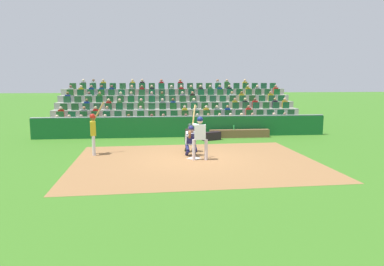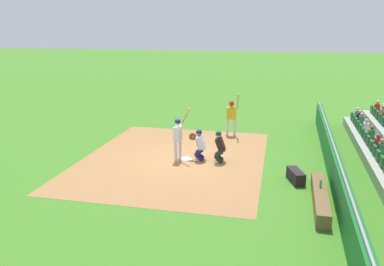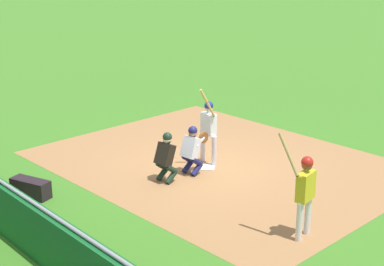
# 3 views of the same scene
# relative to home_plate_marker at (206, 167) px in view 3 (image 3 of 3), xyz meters

# --- Properties ---
(ground_plane) EXTENTS (160.00, 160.00, 0.00)m
(ground_plane) POSITION_rel_home_plate_marker_xyz_m (0.00, 0.00, -0.02)
(ground_plane) COLOR #3D7722
(infield_dirt_patch) EXTENTS (9.60, 7.61, 0.01)m
(infield_dirt_patch) POSITION_rel_home_plate_marker_xyz_m (0.00, 0.50, -0.01)
(infield_dirt_patch) COLOR #9E6E42
(infield_dirt_patch) RESTS_ON ground_plane
(home_plate_marker) EXTENTS (0.62, 0.62, 0.02)m
(home_plate_marker) POSITION_rel_home_plate_marker_xyz_m (0.00, 0.00, 0.00)
(home_plate_marker) COLOR white
(home_plate_marker) RESTS_ON infield_dirt_patch
(batter_at_plate) EXTENTS (0.63, 0.61, 2.18)m
(batter_at_plate) POSITION_rel_home_plate_marker_xyz_m (-0.20, 0.27, 1.07)
(batter_at_plate) COLOR silver
(batter_at_plate) RESTS_ON ground_plane
(catcher_crouching) EXTENTS (0.49, 0.74, 1.31)m
(catcher_crouching) POSITION_rel_home_plate_marker_xyz_m (0.07, -0.56, 0.71)
(catcher_crouching) COLOR navy
(catcher_crouching) RESTS_ON ground_plane
(home_plate_umpire) EXTENTS (0.49, 0.49, 1.30)m
(home_plate_umpire) POSITION_rel_home_plate_marker_xyz_m (0.02, -1.40, 0.69)
(home_plate_umpire) COLOR #1A2D1F
(home_plate_umpire) RESTS_ON ground_plane
(dugout_wall) EXTENTS (16.38, 0.24, 1.19)m
(dugout_wall) POSITION_rel_home_plate_marker_xyz_m (0.00, -5.64, 0.55)
(dugout_wall) COLOR #145B25
(dugout_wall) RESTS_ON ground_plane
(equipment_duffel_bag) EXTENTS (1.06, 0.68, 0.43)m
(equipment_duffel_bag) POSITION_rel_home_plate_marker_xyz_m (-1.42, -4.38, 0.20)
(equipment_duffel_bag) COLOR black
(equipment_duffel_bag) RESTS_ON ground_plane
(on_deck_batter) EXTENTS (0.62, 0.66, 2.24)m
(on_deck_batter) POSITION_rel_home_plate_marker_xyz_m (4.15, -1.24, 1.08)
(on_deck_batter) COLOR silver
(on_deck_batter) RESTS_ON ground_plane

